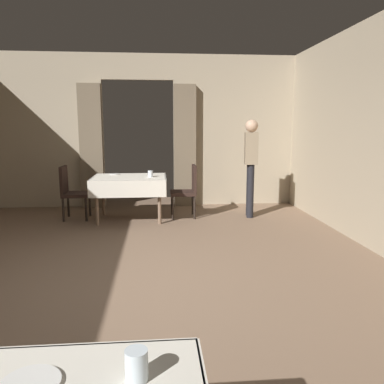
{
  "coord_description": "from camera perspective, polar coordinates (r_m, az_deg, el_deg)",
  "views": [
    {
      "loc": [
        0.37,
        -3.69,
        1.6
      ],
      "look_at": [
        0.73,
        0.29,
        0.92
      ],
      "focal_mm": 36.16,
      "sensor_mm": 36.0,
      "label": 1
    }
  ],
  "objects": [
    {
      "name": "glass_mid_a",
      "position": [
        6.62,
        -6.16,
        2.69
      ],
      "size": [
        0.08,
        0.08,
        0.11
      ],
      "primitive_type": "cylinder",
      "color": "silver",
      "rests_on": "dining_table_mid"
    },
    {
      "name": "ground",
      "position": [
        4.04,
        -10.25,
        -13.84
      ],
      "size": [
        10.08,
        10.08,
        0.0
      ],
      "primitive_type": "plane",
      "color": "#7A604C"
    },
    {
      "name": "dining_table_mid",
      "position": [
        6.74,
        -9.2,
        1.44
      ],
      "size": [
        1.25,
        1.0,
        0.75
      ],
      "color": "#7A604C",
      "rests_on": "ground"
    },
    {
      "name": "plate_mid_b",
      "position": [
        7.08,
        -11.34,
        2.61
      ],
      "size": [
        0.18,
        0.18,
        0.01
      ],
      "primitive_type": "cylinder",
      "color": "white",
      "rests_on": "dining_table_mid"
    },
    {
      "name": "chair_mid_right",
      "position": [
        6.85,
        -0.66,
        0.53
      ],
      "size": [
        0.44,
        0.44,
        0.93
      ],
      "color": "black",
      "rests_on": "ground"
    },
    {
      "name": "chair_mid_left",
      "position": [
        7.01,
        -17.38,
        0.3
      ],
      "size": [
        0.44,
        0.44,
        0.93
      ],
      "color": "black",
      "rests_on": "ground"
    },
    {
      "name": "glass_near_c",
      "position": [
        1.44,
        -8.19,
        -23.96
      ],
      "size": [
        0.08,
        0.08,
        0.11
      ],
      "primitive_type": "cylinder",
      "color": "silver",
      "rests_on": "dining_table_near"
    },
    {
      "name": "person_waiter_by_doorway",
      "position": [
        6.91,
        8.67,
        4.74
      ],
      "size": [
        0.28,
        0.39,
        1.72
      ],
      "color": "black",
      "rests_on": "ground"
    },
    {
      "name": "wall_back",
      "position": [
        7.88,
        -7.89,
        8.88
      ],
      "size": [
        6.4,
        0.27,
        3.0
      ],
      "color": "tan",
      "rests_on": "ground"
    },
    {
      "name": "plate_near_b",
      "position": [
        1.53,
        -22.8,
        -24.64
      ],
      "size": [
        0.2,
        0.2,
        0.01
      ],
      "primitive_type": "cylinder",
      "color": "white",
      "rests_on": "dining_table_near"
    }
  ]
}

